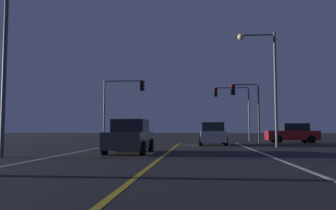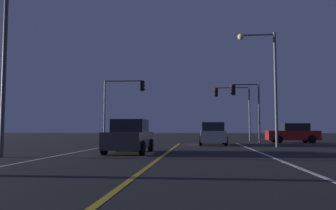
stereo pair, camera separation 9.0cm
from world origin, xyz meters
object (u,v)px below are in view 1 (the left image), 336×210
(street_lamp_right_far, at_px, (266,73))
(traffic_light_near_right, at_px, (245,99))
(car_crossing_side, at_px, (292,133))
(street_lamp_left_mid, at_px, (19,30))
(traffic_light_far_right, at_px, (232,101))
(car_ahead_far, at_px, (212,134))
(car_oncoming, at_px, (130,137))
(traffic_light_near_left, at_px, (124,96))

(street_lamp_right_far, bearing_deg, traffic_light_near_right, -84.32)
(car_crossing_side, relative_size, street_lamp_left_mid, 0.49)
(traffic_light_far_right, distance_m, street_lamp_left_mid, 23.79)
(car_ahead_far, distance_m, car_oncoming, 9.92)
(traffic_light_near_left, height_order, traffic_light_far_right, traffic_light_near_left)
(traffic_light_near_right, xyz_separation_m, street_lamp_left_mid, (-11.81, -15.42, 1.78))
(car_ahead_far, xyz_separation_m, traffic_light_near_right, (2.95, 3.53, 2.94))
(car_ahead_far, height_order, street_lamp_left_mid, street_lamp_left_mid)
(car_crossing_side, relative_size, car_oncoming, 1.00)
(traffic_light_far_right, relative_size, street_lamp_right_far, 0.70)
(car_oncoming, height_order, traffic_light_near_right, traffic_light_near_right)
(car_oncoming, relative_size, traffic_light_near_right, 0.85)
(street_lamp_left_mid, height_order, street_lamp_right_far, street_lamp_left_mid)
(car_crossing_side, relative_size, traffic_light_near_right, 0.85)
(car_oncoming, height_order, traffic_light_far_right, traffic_light_far_right)
(car_ahead_far, height_order, traffic_light_far_right, traffic_light_far_right)
(traffic_light_near_left, distance_m, street_lamp_right_far, 12.77)
(car_crossing_side, height_order, street_lamp_left_mid, street_lamp_left_mid)
(car_oncoming, distance_m, traffic_light_near_right, 14.73)
(car_ahead_far, relative_size, traffic_light_near_right, 0.85)
(car_oncoming, distance_m, street_lamp_right_far, 11.05)
(traffic_light_far_right, bearing_deg, street_lamp_right_far, 95.80)
(car_crossing_side, distance_m, street_lamp_right_far, 8.87)
(traffic_light_near_right, bearing_deg, traffic_light_far_right, -84.07)
(car_oncoming, distance_m, traffic_light_near_left, 13.16)
(street_lamp_left_mid, bearing_deg, street_lamp_right_far, 36.96)
(car_oncoming, height_order, street_lamp_left_mid, street_lamp_left_mid)
(traffic_light_near_right, bearing_deg, street_lamp_left_mid, 52.55)
(traffic_light_far_right, bearing_deg, car_oncoming, 68.85)
(car_ahead_far, bearing_deg, traffic_light_near_right, -39.84)
(street_lamp_left_mid, distance_m, street_lamp_right_far, 15.54)
(car_crossing_side, height_order, traffic_light_near_right, traffic_light_near_right)
(car_crossing_side, xyz_separation_m, street_lamp_left_mid, (-15.95, -16.32, 4.72))
(street_lamp_left_mid, bearing_deg, car_ahead_far, 53.29)
(traffic_light_near_right, distance_m, traffic_light_near_left, 10.60)
(traffic_light_near_left, distance_m, traffic_light_far_right, 11.44)
(street_lamp_right_far, bearing_deg, car_oncoming, 37.82)
(street_lamp_left_mid, bearing_deg, traffic_light_near_right, 52.55)
(traffic_light_far_right, xyz_separation_m, street_lamp_right_far, (1.17, -11.58, 0.90))
(car_oncoming, xyz_separation_m, traffic_light_near_right, (7.48, 12.35, 2.94))
(traffic_light_near_right, distance_m, traffic_light_far_right, 5.54)
(traffic_light_near_left, height_order, street_lamp_right_far, street_lamp_right_far)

